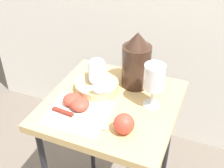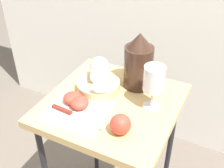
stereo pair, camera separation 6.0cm
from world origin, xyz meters
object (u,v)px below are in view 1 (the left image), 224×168
(pitcher, at_px, (136,65))
(wine_glass_upright, at_px, (154,79))
(wine_glass_tipped_near, at_px, (98,72))
(knife, at_px, (71,115))
(apple_half_left, at_px, (72,100))
(basket_tray, at_px, (97,86))
(apple_half_right, at_px, (80,104))
(apple_whole, at_px, (124,124))
(table, at_px, (112,118))

(pitcher, bearing_deg, wine_glass_upright, -47.52)
(wine_glass_tipped_near, height_order, knife, wine_glass_tipped_near)
(wine_glass_tipped_near, xyz_separation_m, apple_half_left, (-0.04, -0.14, -0.05))
(basket_tray, xyz_separation_m, pitcher, (0.13, 0.09, 0.08))
(apple_half_right, xyz_separation_m, apple_whole, (0.19, -0.05, 0.01))
(table, relative_size, knife, 3.24)
(apple_half_right, bearing_deg, table, 43.98)
(basket_tray, distance_m, apple_half_left, 0.13)
(basket_tray, height_order, wine_glass_tipped_near, wine_glass_tipped_near)
(wine_glass_tipped_near, bearing_deg, apple_whole, -47.32)
(knife, bearing_deg, apple_whole, 0.72)
(table, distance_m, apple_half_right, 0.16)
(wine_glass_tipped_near, bearing_deg, wine_glass_upright, -7.79)
(wine_glass_tipped_near, distance_m, apple_whole, 0.27)
(basket_tray, bearing_deg, table, -29.75)
(basket_tray, bearing_deg, knife, -94.20)
(apple_half_right, bearing_deg, wine_glass_upright, 27.57)
(basket_tray, xyz_separation_m, wine_glass_tipped_near, (-0.00, 0.02, 0.06))
(basket_tray, height_order, wine_glass_upright, wine_glass_upright)
(apple_half_right, relative_size, apple_whole, 1.00)
(basket_tray, relative_size, knife, 0.77)
(pitcher, xyz_separation_m, wine_glass_upright, (0.10, -0.11, 0.02))
(wine_glass_tipped_near, relative_size, apple_half_left, 2.37)
(wine_glass_upright, bearing_deg, apple_half_left, -158.36)
(apple_half_right, distance_m, apple_whole, 0.19)
(basket_tray, relative_size, apple_half_left, 2.46)
(apple_half_right, distance_m, knife, 0.05)
(apple_whole, bearing_deg, apple_half_left, 164.70)
(pitcher, distance_m, apple_half_left, 0.28)
(apple_half_right, bearing_deg, apple_half_left, 160.09)
(wine_glass_tipped_near, xyz_separation_m, knife, (-0.01, -0.20, -0.06))
(table, xyz_separation_m, apple_whole, (0.10, -0.13, 0.12))
(table, xyz_separation_m, wine_glass_tipped_near, (-0.09, 0.07, 0.15))
(knife, bearing_deg, apple_half_right, 79.38)
(wine_glass_upright, bearing_deg, wine_glass_tipped_near, 172.21)
(apple_whole, xyz_separation_m, knife, (-0.20, -0.00, -0.03))
(wine_glass_tipped_near, relative_size, knife, 0.74)
(pitcher, distance_m, wine_glass_upright, 0.15)
(basket_tray, xyz_separation_m, wine_glass_upright, (0.23, -0.01, 0.10))
(apple_whole, distance_m, knife, 0.20)
(apple_whole, bearing_deg, wine_glass_upright, 74.79)
(wine_glass_upright, bearing_deg, basket_tray, 176.64)
(table, height_order, apple_half_right, apple_half_right)
(wine_glass_upright, bearing_deg, apple_whole, -105.21)
(table, distance_m, apple_half_left, 0.18)
(apple_half_left, distance_m, apple_half_right, 0.04)
(wine_glass_upright, height_order, wine_glass_tipped_near, wine_glass_upright)
(wine_glass_upright, height_order, apple_half_left, wine_glass_upright)
(apple_half_left, bearing_deg, basket_tray, 70.60)
(table, distance_m, basket_tray, 0.14)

